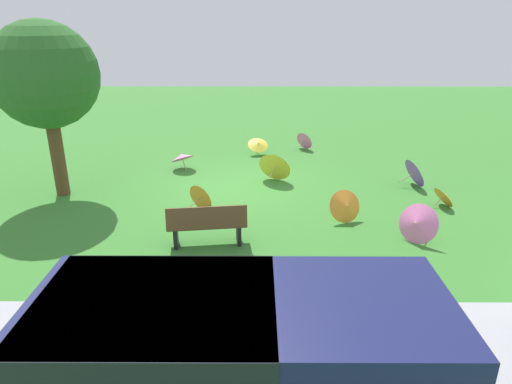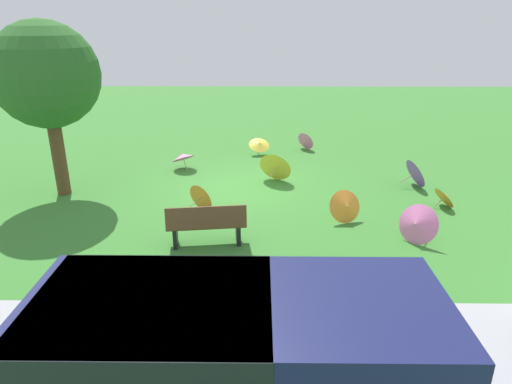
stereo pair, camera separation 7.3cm
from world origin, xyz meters
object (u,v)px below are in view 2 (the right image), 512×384
object	(u,v)px
van_dark	(223,346)
park_bench	(207,225)
parasol_orange_3	(445,197)
parasol_pink_3	(307,140)
shade_tree	(46,76)
parasol_orange_0	(202,197)
parasol_pink_0	(417,224)
parasol_pink_2	(183,156)
parasol_yellow_0	(259,144)
parasol_yellow_1	(276,165)
parasol_orange_1	(346,206)
parasol_purple_0	(418,172)

from	to	relation	value
van_dark	park_bench	size ratio (longest dim) A/B	2.79
parasol_orange_3	parasol_pink_3	bearing A→B (deg)	-61.31
van_dark	parasol_pink_3	size ratio (longest dim) A/B	6.39
shade_tree	parasol_orange_0	size ratio (longest dim) A/B	6.07
parasol_pink_0	parasol_pink_2	world-z (taller)	parasol_pink_0
parasol_yellow_0	parasol_yellow_1	size ratio (longest dim) A/B	0.79
parasol_orange_1	shade_tree	bearing A→B (deg)	-13.56
van_dark	parasol_pink_0	xyz separation A→B (m)	(-3.61, -4.33, -0.49)
shade_tree	parasol_yellow_1	distance (m)	6.31
van_dark	parasol_purple_0	distance (m)	9.05
parasol_orange_0	parasol_yellow_0	distance (m)	5.03
park_bench	parasol_yellow_1	distance (m)	4.26
parasol_orange_0	parasol_pink_0	size ratio (longest dim) A/B	0.79
parasol_purple_0	parasol_pink_0	bearing A→B (deg)	71.96
parasol_pink_0	parasol_orange_1	distance (m)	1.63
parasol_orange_0	parasol_yellow_1	xyz separation A→B (m)	(-1.84, -2.17, 0.11)
parasol_yellow_1	parasol_purple_0	world-z (taller)	parasol_yellow_1
van_dark	parasol_purple_0	world-z (taller)	van_dark
parasol_yellow_1	parasol_pink_2	distance (m)	3.02
van_dark	shade_tree	bearing A→B (deg)	-55.79
parasol_yellow_1	parasol_orange_1	size ratio (longest dim) A/B	1.24
parasol_orange_0	parasol_pink_2	world-z (taller)	parasol_orange_0
van_dark	parasol_pink_2	distance (m)	9.41
parasol_purple_0	parasol_pink_3	world-z (taller)	parasol_purple_0
parasol_yellow_1	parasol_orange_3	size ratio (longest dim) A/B	1.51
parasol_yellow_0	parasol_orange_1	world-z (taller)	parasol_orange_1
park_bench	parasol_orange_0	size ratio (longest dim) A/B	2.29
shade_tree	parasol_pink_3	world-z (taller)	shade_tree
van_dark	parasol_pink_3	distance (m)	11.73
shade_tree	parasol_pink_3	size ratio (longest dim) A/B	6.07
parasol_pink_0	parasol_purple_0	xyz separation A→B (m)	(-1.10, -3.38, -0.01)
shade_tree	parasol_orange_3	xyz separation A→B (m)	(-9.75, 0.85, -2.77)
van_dark	parasol_yellow_1	bearing A→B (deg)	-95.96
parasol_purple_0	parasol_orange_1	distance (m)	3.34
park_bench	parasol_pink_0	xyz separation A→B (m)	(-4.29, -0.18, -0.05)
parasol_pink_2	parasol_orange_3	world-z (taller)	parasol_pink_2
park_bench	parasol_yellow_1	xyz separation A→B (m)	(-1.53, -3.98, -0.01)
parasol_yellow_1	parasol_pink_3	bearing A→B (deg)	-109.18
van_dark	shade_tree	world-z (taller)	shade_tree
parasol_pink_0	parasol_yellow_1	size ratio (longest dim) A/B	0.86
parasol_yellow_0	parasol_purple_0	size ratio (longest dim) A/B	0.89
shade_tree	parasol_purple_0	world-z (taller)	shade_tree
parasol_yellow_1	park_bench	bearing A→B (deg)	69.03
park_bench	parasol_orange_3	xyz separation A→B (m)	(-5.61, -2.08, -0.19)
parasol_yellow_0	parasol_pink_3	bearing A→B (deg)	-156.42
parasol_orange_0	parasol_orange_3	xyz separation A→B (m)	(-5.92, -0.27, -0.08)
parasol_orange_3	parasol_pink_0	bearing A→B (deg)	55.16
parasol_pink_2	parasol_orange_3	distance (m)	7.52
van_dark	parasol_orange_0	bearing A→B (deg)	-80.58
park_bench	van_dark	bearing A→B (deg)	99.24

